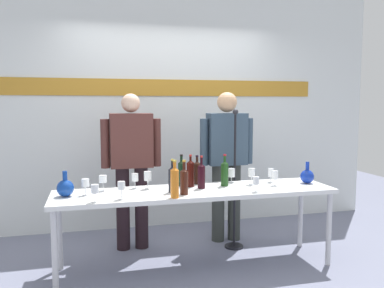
% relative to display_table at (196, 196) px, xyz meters
% --- Properties ---
extents(ground_plane, '(10.00, 10.00, 0.00)m').
position_rel_display_table_xyz_m(ground_plane, '(0.00, 0.00, -0.69)').
color(ground_plane, slate).
extents(back_wall, '(5.51, 0.11, 3.00)m').
position_rel_display_table_xyz_m(back_wall, '(0.00, 1.42, 0.82)').
color(back_wall, silver).
rests_on(back_wall, ground).
extents(display_table, '(2.59, 0.63, 0.74)m').
position_rel_display_table_xyz_m(display_table, '(0.00, 0.00, 0.00)').
color(display_table, silver).
rests_on(display_table, ground).
extents(decanter_blue_left, '(0.15, 0.15, 0.22)m').
position_rel_display_table_xyz_m(decanter_blue_left, '(-1.15, 0.02, 0.13)').
color(decanter_blue_left, navy).
rests_on(decanter_blue_left, display_table).
extents(decanter_blue_right, '(0.14, 0.14, 0.22)m').
position_rel_display_table_xyz_m(decanter_blue_right, '(1.15, 0.02, 0.13)').
color(decanter_blue_right, '#112C9A').
rests_on(decanter_blue_right, display_table).
extents(presenter_left, '(0.62, 0.22, 1.64)m').
position_rel_display_table_xyz_m(presenter_left, '(-0.52, 0.65, 0.26)').
color(presenter_left, black).
rests_on(presenter_left, ground).
extents(presenter_right, '(0.61, 0.22, 1.66)m').
position_rel_display_table_xyz_m(presenter_right, '(0.52, 0.65, 0.27)').
color(presenter_right, '#333733').
rests_on(presenter_right, ground).
extents(wine_bottle_0, '(0.07, 0.07, 0.31)m').
position_rel_display_table_xyz_m(wine_bottle_0, '(0.07, 0.05, 0.18)').
color(wine_bottle_0, black).
rests_on(wine_bottle_0, display_table).
extents(wine_bottle_1, '(0.07, 0.07, 0.31)m').
position_rel_display_table_xyz_m(wine_bottle_1, '(0.31, 0.10, 0.19)').
color(wine_bottle_1, '#193F16').
rests_on(wine_bottle_1, display_table).
extents(wine_bottle_2, '(0.07, 0.07, 0.31)m').
position_rel_display_table_xyz_m(wine_bottle_2, '(-0.15, -0.15, 0.18)').
color(wine_bottle_2, '#37170E').
rests_on(wine_bottle_2, display_table).
extents(wine_bottle_3, '(0.07, 0.07, 0.30)m').
position_rel_display_table_xyz_m(wine_bottle_3, '(-0.23, -0.04, 0.18)').
color(wine_bottle_3, black).
rests_on(wine_bottle_3, display_table).
extents(wine_bottle_4, '(0.07, 0.07, 0.29)m').
position_rel_display_table_xyz_m(wine_bottle_4, '(0.08, 0.26, 0.18)').
color(wine_bottle_4, black).
rests_on(wine_bottle_4, display_table).
extents(wine_bottle_5, '(0.07, 0.07, 0.31)m').
position_rel_display_table_xyz_m(wine_bottle_5, '(-0.02, 0.15, 0.19)').
color(wine_bottle_5, '#320905').
rests_on(wine_bottle_5, display_table).
extents(wine_bottle_6, '(0.07, 0.07, 0.32)m').
position_rel_display_table_xyz_m(wine_bottle_6, '(-0.26, -0.26, 0.20)').
color(wine_bottle_6, orange).
rests_on(wine_bottle_6, display_table).
extents(wine_bottle_7, '(0.07, 0.07, 0.31)m').
position_rel_display_table_xyz_m(wine_bottle_7, '(-0.09, 0.21, 0.19)').
color(wine_bottle_7, black).
rests_on(wine_bottle_7, display_table).
extents(wine_glass_left_0, '(0.06, 0.06, 0.14)m').
position_rel_display_table_xyz_m(wine_glass_left_0, '(-0.91, -0.24, 0.16)').
color(wine_glass_left_0, white).
rests_on(wine_glass_left_0, display_table).
extents(wine_glass_left_1, '(0.06, 0.06, 0.14)m').
position_rel_display_table_xyz_m(wine_glass_left_1, '(-0.54, 0.20, 0.16)').
color(wine_glass_left_1, white).
rests_on(wine_glass_left_1, display_table).
extents(wine_glass_left_2, '(0.06, 0.06, 0.15)m').
position_rel_display_table_xyz_m(wine_glass_left_2, '(-0.70, -0.20, 0.17)').
color(wine_glass_left_2, white).
rests_on(wine_glass_left_2, display_table).
extents(wine_glass_left_3, '(0.07, 0.07, 0.14)m').
position_rel_display_table_xyz_m(wine_glass_left_3, '(-0.83, 0.17, 0.16)').
color(wine_glass_left_3, white).
rests_on(wine_glass_left_3, display_table).
extents(wine_glass_left_4, '(0.07, 0.07, 0.16)m').
position_rel_display_table_xyz_m(wine_glass_left_4, '(-0.43, 0.15, 0.17)').
color(wine_glass_left_4, white).
rests_on(wine_glass_left_4, display_table).
extents(wine_glass_left_5, '(0.07, 0.07, 0.15)m').
position_rel_display_table_xyz_m(wine_glass_left_5, '(-0.99, 0.02, 0.16)').
color(wine_glass_left_5, white).
rests_on(wine_glass_left_5, display_table).
extents(wine_glass_right_0, '(0.07, 0.07, 0.16)m').
position_rel_display_table_xyz_m(wine_glass_right_0, '(0.59, 0.10, 0.17)').
color(wine_glass_right_0, white).
rests_on(wine_glass_right_0, display_table).
extents(wine_glass_right_1, '(0.06, 0.06, 0.14)m').
position_rel_display_table_xyz_m(wine_glass_right_1, '(0.50, -0.22, 0.16)').
color(wine_glass_right_1, white).
rests_on(wine_glass_right_1, display_table).
extents(wine_glass_right_2, '(0.07, 0.07, 0.14)m').
position_rel_display_table_xyz_m(wine_glass_right_2, '(0.43, 0.24, 0.15)').
color(wine_glass_right_2, white).
rests_on(wine_glass_right_2, display_table).
extents(wine_glass_right_3, '(0.06, 0.06, 0.15)m').
position_rel_display_table_xyz_m(wine_glass_right_3, '(0.79, -0.01, 0.16)').
color(wine_glass_right_3, white).
rests_on(wine_glass_right_3, display_table).
extents(wine_glass_right_4, '(0.06, 0.06, 0.14)m').
position_rel_display_table_xyz_m(wine_glass_right_4, '(0.83, 0.16, 0.15)').
color(wine_glass_right_4, white).
rests_on(wine_glass_right_4, display_table).
extents(microphone_stand, '(0.20, 0.20, 1.48)m').
position_rel_display_table_xyz_m(microphone_stand, '(0.53, 0.41, -0.19)').
color(microphone_stand, black).
rests_on(microphone_stand, ground).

